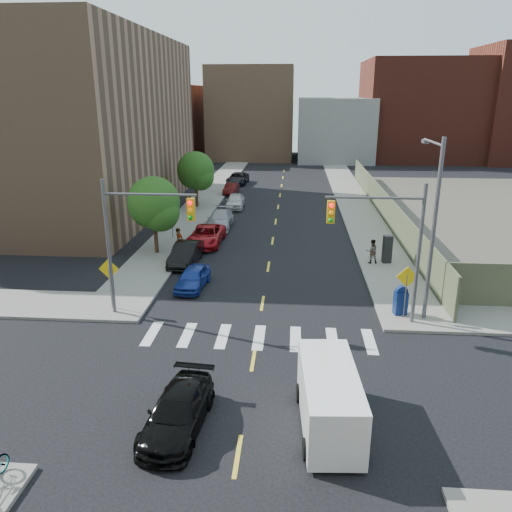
% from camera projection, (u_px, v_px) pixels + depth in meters
% --- Properties ---
extents(ground, '(160.00, 160.00, 0.00)m').
position_uv_depth(ground, '(249.00, 385.00, 19.49)').
color(ground, black).
rests_on(ground, ground).
extents(sidewalk_nw, '(3.50, 73.00, 0.15)m').
position_uv_depth(sidewalk_nw, '(216.00, 188.00, 59.34)').
color(sidewalk_nw, gray).
rests_on(sidewalk_nw, ground).
extents(sidewalk_ne, '(3.50, 73.00, 0.15)m').
position_uv_depth(sidewalk_ne, '(347.00, 190.00, 58.20)').
color(sidewalk_ne, gray).
rests_on(sidewalk_ne, ground).
extents(fence_north, '(0.12, 44.00, 2.50)m').
position_uv_depth(fence_north, '(383.00, 205.00, 44.91)').
color(fence_north, '#5B5B40').
rests_on(fence_north, ground).
extents(building_nw, '(22.00, 30.00, 16.00)m').
position_uv_depth(building_nw, '(46.00, 124.00, 47.02)').
color(building_nw, '#8C6B4C').
rests_on(building_nw, ground).
extents(bg_bldg_west, '(14.00, 18.00, 12.00)m').
position_uv_depth(bg_bldg_west, '(158.00, 122.00, 85.52)').
color(bg_bldg_west, '#592319').
rests_on(bg_bldg_west, ground).
extents(bg_bldg_midwest, '(14.00, 16.00, 15.00)m').
position_uv_depth(bg_bldg_midwest, '(252.00, 113.00, 85.77)').
color(bg_bldg_midwest, '#8C6B4C').
rests_on(bg_bldg_midwest, ground).
extents(bg_bldg_center, '(12.00, 16.00, 10.00)m').
position_uv_depth(bg_bldg_center, '(334.00, 129.00, 83.63)').
color(bg_bldg_center, gray).
rests_on(bg_bldg_center, ground).
extents(bg_bldg_east, '(18.00, 18.00, 16.00)m').
position_uv_depth(bg_bldg_east, '(418.00, 110.00, 83.55)').
color(bg_bldg_east, '#592319').
rests_on(bg_bldg_east, ground).
extents(signal_nw, '(4.59, 0.30, 7.00)m').
position_uv_depth(signal_nw, '(137.00, 230.00, 24.19)').
color(signal_nw, '#59595E').
rests_on(signal_nw, ground).
extents(signal_ne, '(4.59, 0.30, 7.00)m').
position_uv_depth(signal_ne, '(388.00, 235.00, 23.31)').
color(signal_ne, '#59595E').
rests_on(signal_ne, ground).
extents(streetlight_ne, '(0.25, 3.70, 9.00)m').
position_uv_depth(streetlight_ne, '(433.00, 217.00, 23.79)').
color(streetlight_ne, '#59595E').
rests_on(streetlight_ne, ground).
extents(warn_sign_nw, '(1.06, 0.06, 2.83)m').
position_uv_depth(warn_sign_nw, '(109.00, 274.00, 25.59)').
color(warn_sign_nw, '#59595E').
rests_on(warn_sign_nw, ground).
extents(warn_sign_ne, '(1.06, 0.06, 2.83)m').
position_uv_depth(warn_sign_ne, '(407.00, 283.00, 24.49)').
color(warn_sign_ne, '#59595E').
rests_on(warn_sign_ne, ground).
extents(warn_sign_midwest, '(1.06, 0.06, 2.83)m').
position_uv_depth(warn_sign_midwest, '(172.00, 214.00, 38.38)').
color(warn_sign_midwest, '#59595E').
rests_on(warn_sign_midwest, ground).
extents(tree_west_near, '(3.66, 3.64, 5.52)m').
position_uv_depth(tree_west_near, '(154.00, 206.00, 34.18)').
color(tree_west_near, '#332114').
rests_on(tree_west_near, ground).
extents(tree_west_far, '(3.66, 3.64, 5.52)m').
position_uv_depth(tree_west_far, '(196.00, 173.00, 48.39)').
color(tree_west_far, '#332114').
rests_on(tree_west_far, ground).
extents(parked_car_blue, '(1.81, 3.78, 1.25)m').
position_uv_depth(parked_car_blue, '(193.00, 278.00, 29.01)').
color(parked_car_blue, navy).
rests_on(parked_car_blue, ground).
extents(parked_car_black, '(1.74, 4.43, 1.44)m').
position_uv_depth(parked_car_black, '(186.00, 254.00, 33.07)').
color(parked_car_black, black).
rests_on(parked_car_black, ground).
extents(parked_car_red, '(2.47, 5.12, 1.41)m').
position_uv_depth(parked_car_red, '(206.00, 236.00, 37.27)').
color(parked_car_red, '#A81017').
rests_on(parked_car_red, ground).
extents(parked_car_silver, '(2.00, 4.89, 1.42)m').
position_uv_depth(parked_car_silver, '(220.00, 219.00, 42.00)').
color(parked_car_silver, '#9DA0A5').
rests_on(parked_car_silver, ground).
extents(parked_car_white, '(1.81, 4.26, 1.44)m').
position_uv_depth(parked_car_white, '(235.00, 201.00, 49.07)').
color(parked_car_white, silver).
rests_on(parked_car_white, ground).
extents(parked_car_maroon, '(1.53, 3.77, 1.22)m').
position_uv_depth(parked_car_maroon, '(231.00, 189.00, 55.89)').
color(parked_car_maroon, '#460E0E').
rests_on(parked_car_maroon, ground).
extents(parked_car_grey, '(2.59, 5.11, 1.38)m').
position_uv_depth(parked_car_grey, '(238.00, 178.00, 62.10)').
color(parked_car_grey, black).
rests_on(parked_car_grey, ground).
extents(black_sedan, '(2.18, 4.56, 1.28)m').
position_uv_depth(black_sedan, '(178.00, 412.00, 16.82)').
color(black_sedan, black).
rests_on(black_sedan, ground).
extents(cargo_van, '(2.20, 4.78, 2.14)m').
position_uv_depth(cargo_van, '(329.00, 396.00, 16.86)').
color(cargo_van, white).
rests_on(cargo_van, ground).
extents(mailbox, '(0.70, 0.58, 1.52)m').
position_uv_depth(mailbox, '(401.00, 300.00, 25.20)').
color(mailbox, navy).
rests_on(mailbox, sidewalk_ne).
extents(payphone, '(0.62, 0.54, 1.85)m').
position_uv_depth(payphone, '(387.00, 249.00, 32.81)').
color(payphone, black).
rests_on(payphone, sidewalk_ne).
extents(pedestrian_west, '(0.63, 0.78, 1.84)m').
position_uv_depth(pedestrian_west, '(179.00, 241.00, 34.57)').
color(pedestrian_west, gray).
rests_on(pedestrian_west, sidewalk_nw).
extents(pedestrian_east, '(0.80, 0.64, 1.61)m').
position_uv_depth(pedestrian_east, '(372.00, 251.00, 32.74)').
color(pedestrian_east, gray).
rests_on(pedestrian_east, sidewalk_ne).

